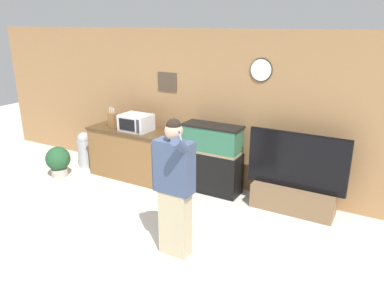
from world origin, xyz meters
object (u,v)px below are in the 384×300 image
(aquarium_on_stand, at_px, (212,159))
(person_standing, at_px, (174,187))
(tv_on_stand, at_px, (294,189))
(trash_bin, at_px, (85,149))
(microwave, at_px, (136,123))
(potted_plant, at_px, (58,160))
(counter_island, at_px, (134,154))
(knife_block, at_px, (112,120))

(aquarium_on_stand, bearing_deg, person_standing, -77.11)
(tv_on_stand, height_order, trash_bin, tv_on_stand)
(aquarium_on_stand, xyz_separation_m, person_standing, (0.41, -1.81, 0.31))
(aquarium_on_stand, height_order, trash_bin, aquarium_on_stand)
(microwave, xyz_separation_m, tv_on_stand, (2.76, 0.15, -0.69))
(person_standing, height_order, potted_plant, person_standing)
(trash_bin, bearing_deg, person_standing, -27.66)
(counter_island, bearing_deg, potted_plant, -152.13)
(tv_on_stand, xyz_separation_m, trash_bin, (-4.04, -0.18, 0.00))
(aquarium_on_stand, relative_size, tv_on_stand, 0.79)
(aquarium_on_stand, xyz_separation_m, tv_on_stand, (1.37, -0.02, -0.22))
(trash_bin, bearing_deg, counter_island, 1.94)
(microwave, xyz_separation_m, trash_bin, (-1.28, -0.02, -0.69))
(trash_bin, bearing_deg, knife_block, -0.47)
(knife_block, distance_m, potted_plant, 1.25)
(tv_on_stand, relative_size, person_standing, 0.86)
(trash_bin, bearing_deg, potted_plant, -94.79)
(aquarium_on_stand, distance_m, potted_plant, 2.85)
(knife_block, relative_size, potted_plant, 0.64)
(potted_plant, bearing_deg, microwave, 25.66)
(microwave, height_order, trash_bin, microwave)
(tv_on_stand, bearing_deg, person_standing, -118.06)
(aquarium_on_stand, xyz_separation_m, trash_bin, (-2.67, -0.19, -0.22))
(knife_block, relative_size, aquarium_on_stand, 0.31)
(counter_island, bearing_deg, microwave, -11.39)
(tv_on_stand, bearing_deg, aquarium_on_stand, 179.18)
(knife_block, height_order, person_standing, person_standing)
(counter_island, distance_m, tv_on_stand, 2.86)
(knife_block, relative_size, tv_on_stand, 0.25)
(counter_island, xyz_separation_m, aquarium_on_stand, (1.48, 0.15, 0.12))
(potted_plant, xyz_separation_m, trash_bin, (0.05, 0.62, 0.05))
(counter_island, xyz_separation_m, person_standing, (1.90, -1.66, 0.43))
(person_standing, bearing_deg, tv_on_stand, 61.94)
(person_standing, distance_m, trash_bin, 3.52)
(tv_on_stand, bearing_deg, trash_bin, -177.52)
(counter_island, height_order, microwave, microwave)
(microwave, xyz_separation_m, potted_plant, (-1.33, -0.64, -0.74))
(aquarium_on_stand, bearing_deg, tv_on_stand, -0.82)
(potted_plant, height_order, trash_bin, trash_bin)
(aquarium_on_stand, relative_size, potted_plant, 2.05)
(microwave, distance_m, person_standing, 2.45)
(counter_island, distance_m, aquarium_on_stand, 1.49)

